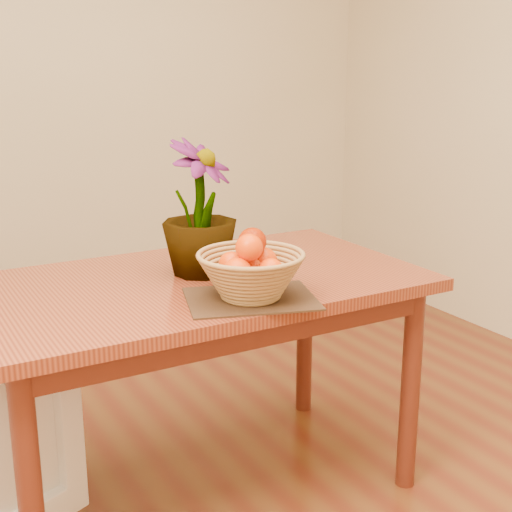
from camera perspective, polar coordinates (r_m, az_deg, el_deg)
wall_back at (r=4.01m, az=-17.07°, el=13.77°), size 4.00×0.02×2.70m
table at (r=2.28m, az=-4.62°, el=-3.89°), size 1.40×0.80×0.75m
placemat at (r=2.04m, az=-0.42°, el=-3.44°), size 0.43×0.37×0.01m
wicker_basket at (r=2.02m, az=-0.42°, el=-1.69°), size 0.31×0.31×0.13m
orange_pile at (r=2.01m, az=-0.40°, el=-0.12°), size 0.20×0.19×0.15m
potted_plant at (r=2.24m, az=-4.54°, el=3.83°), size 0.34×0.34×0.43m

